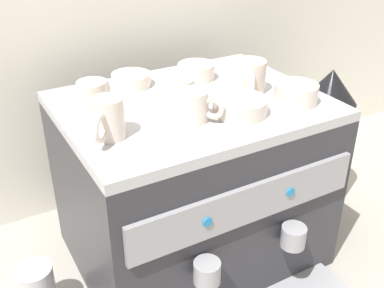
{
  "coord_description": "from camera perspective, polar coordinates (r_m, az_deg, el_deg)",
  "views": [
    {
      "loc": [
        -0.48,
        -0.86,
        0.87
      ],
      "look_at": [
        0.0,
        0.0,
        0.33
      ],
      "focal_mm": 43.86,
      "sensor_mm": 36.0,
      "label": 1
    }
  ],
  "objects": [
    {
      "name": "espresso_machine",
      "position": [
        1.18,
        0.11,
        -4.79
      ],
      "size": [
        0.59,
        0.57,
        0.44
      ],
      "color": "#2D2D33",
      "rests_on": "ground_plane"
    },
    {
      "name": "ceramic_cup_3",
      "position": [
        1.05,
        -1.67,
        6.36
      ],
      "size": [
        0.08,
        0.1,
        0.06
      ],
      "color": "beige",
      "rests_on": "espresso_machine"
    },
    {
      "name": "ceramic_bowl_0",
      "position": [
        1.2,
        0.51,
        8.79
      ],
      "size": [
        0.09,
        0.09,
        0.04
      ],
      "color": "beige",
      "rests_on": "espresso_machine"
    },
    {
      "name": "tiled_backsplash_wall",
      "position": [
        1.37,
        -8.05,
        14.16
      ],
      "size": [
        2.8,
        0.03,
        1.06
      ],
      "primitive_type": "cube",
      "color": "silver",
      "rests_on": "ground_plane"
    },
    {
      "name": "ceramic_cup_4",
      "position": [
        1.01,
        -11.8,
        5.5
      ],
      "size": [
        0.09,
        0.08,
        0.08
      ],
      "color": "beige",
      "rests_on": "espresso_machine"
    },
    {
      "name": "ceramic_bowl_2",
      "position": [
        1.08,
        12.51,
        5.96
      ],
      "size": [
        0.1,
        0.1,
        0.04
      ],
      "color": "beige",
      "rests_on": "espresso_machine"
    },
    {
      "name": "coffee_grinder",
      "position": [
        1.43,
        15.62,
        0.43
      ],
      "size": [
        0.15,
        0.15,
        0.44
      ],
      "color": "#939399",
      "rests_on": "ground_plane"
    },
    {
      "name": "ceramic_bowl_1",
      "position": [
        1.16,
        -7.4,
        7.71
      ],
      "size": [
        0.1,
        0.1,
        0.03
      ],
      "color": "beige",
      "rests_on": "espresso_machine"
    },
    {
      "name": "ceramic_cup_1",
      "position": [
        0.91,
        -10.18,
        2.99
      ],
      "size": [
        0.08,
        0.09,
        0.08
      ],
      "color": "beige",
      "rests_on": "espresso_machine"
    },
    {
      "name": "ceramic_bowl_3",
      "position": [
        1.01,
        5.85,
        4.56
      ],
      "size": [
        0.12,
        0.12,
        0.04
      ],
      "color": "beige",
      "rests_on": "espresso_machine"
    },
    {
      "name": "ground_plane",
      "position": [
        1.31,
        0.0,
        -12.66
      ],
      "size": [
        4.0,
        4.0,
        0.0
      ],
      "primitive_type": "plane",
      "color": "#9E998E"
    },
    {
      "name": "ceramic_cup_0",
      "position": [
        0.97,
        0.29,
        4.66
      ],
      "size": [
        0.08,
        0.09,
        0.07
      ],
      "color": "beige",
      "rests_on": "espresso_machine"
    },
    {
      "name": "ceramic_cup_2",
      "position": [
        1.12,
        7.06,
        8.08
      ],
      "size": [
        0.09,
        0.11,
        0.08
      ],
      "color": "beige",
      "rests_on": "espresso_machine"
    }
  ]
}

